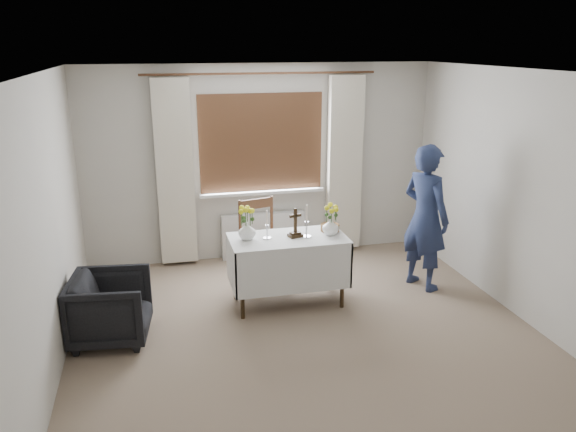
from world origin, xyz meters
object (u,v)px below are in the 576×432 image
at_px(flower_vase_left, 247,231).
at_px(wooden_chair, 264,245).
at_px(flower_vase_right, 331,226).
at_px(person, 425,217).
at_px(wooden_cross, 295,223).
at_px(armchair, 111,308).
at_px(altar_table, 288,271).

bearing_deg(flower_vase_left, wooden_chair, 60.05).
bearing_deg(flower_vase_right, wooden_chair, 140.40).
bearing_deg(flower_vase_left, flower_vase_right, -3.99).
height_order(person, wooden_cross, person).
xyz_separation_m(wooden_chair, wooden_cross, (0.25, -0.50, 0.41)).
height_order(wooden_cross, flower_vase_right, wooden_cross).
height_order(armchair, flower_vase_left, flower_vase_left).
bearing_deg(person, altar_table, 69.80).
xyz_separation_m(person, wooden_cross, (-1.54, -0.07, 0.08)).
relative_size(armchair, wooden_cross, 2.30).
bearing_deg(armchair, wooden_chair, -55.54).
bearing_deg(armchair, flower_vase_left, -66.88).
height_order(altar_table, person, person).
distance_m(wooden_chair, wooden_cross, 0.69).
height_order(altar_table, wooden_cross, wooden_cross).
height_order(altar_table, armchair, altar_table).
height_order(armchair, flower_vase_right, flower_vase_right).
distance_m(armchair, person, 3.51).
distance_m(wooden_chair, flower_vase_left, 0.63).
xyz_separation_m(flower_vase_left, flower_vase_right, (0.90, -0.06, -0.00)).
height_order(armchair, person, person).
relative_size(wooden_chair, armchair, 1.42).
xyz_separation_m(person, flower_vase_left, (-2.06, -0.03, 0.02)).
bearing_deg(armchair, person, -75.90).
xyz_separation_m(armchair, flower_vase_right, (2.29, 0.34, 0.53)).
relative_size(person, flower_vase_right, 9.11).
bearing_deg(wooden_cross, wooden_chair, 101.14).
bearing_deg(altar_table, wooden_chair, 108.12).
bearing_deg(altar_table, person, 2.64).
bearing_deg(flower_vase_left, wooden_cross, -4.47).
height_order(armchair, wooden_cross, wooden_cross).
bearing_deg(flower_vase_right, armchair, -171.50).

